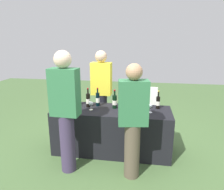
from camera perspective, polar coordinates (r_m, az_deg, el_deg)
name	(u,v)px	position (r m, az deg, el deg)	size (l,w,h in m)	color
ground_plane	(112,150)	(3.82, 0.00, -14.65)	(12.00, 12.00, 0.00)	#476638
tasting_table	(112,130)	(3.65, 0.00, -9.52)	(1.96, 0.70, 0.75)	black
wine_bottle_0	(77,99)	(3.75, -9.42, -0.96)	(0.07, 0.07, 0.33)	black
wine_bottle_1	(88,100)	(3.62, -6.50, -1.40)	(0.07, 0.07, 0.33)	black
wine_bottle_2	(98,99)	(3.66, -3.90, -1.15)	(0.07, 0.07, 0.32)	black
wine_bottle_3	(115,102)	(3.54, 0.72, -1.78)	(0.08, 0.08, 0.32)	black
wine_bottle_4	(136,101)	(3.56, 6.53, -1.65)	(0.07, 0.07, 0.34)	black
wine_bottle_5	(146,103)	(3.52, 9.29, -2.26)	(0.08, 0.08, 0.29)	black
wine_bottle_6	(158,102)	(3.61, 12.38, -1.95)	(0.07, 0.07, 0.31)	black
wine_glass_0	(91,104)	(3.48, -5.78, -2.38)	(0.07, 0.07, 0.15)	silver
wine_glass_1	(133,106)	(3.36, 5.68, -3.06)	(0.07, 0.07, 0.14)	silver
wine_glass_2	(150,106)	(3.39, 10.37, -3.05)	(0.07, 0.07, 0.14)	silver
server_pouring	(102,90)	(4.12, -2.87, 1.35)	(0.39, 0.23, 1.68)	black
guest_0	(66,108)	(2.97, -12.51, -3.55)	(0.40, 0.24, 1.75)	#3F3351
guest_1	(133,119)	(2.82, 5.68, -6.40)	(0.42, 0.27, 1.60)	brown
menu_board	(146,109)	(4.45, 9.09, -3.71)	(0.47, 0.03, 0.95)	white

